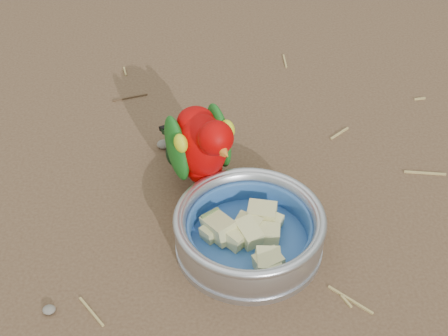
{
  "coord_description": "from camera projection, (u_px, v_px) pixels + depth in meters",
  "views": [
    {
      "loc": [
        -0.11,
        -0.7,
        0.71
      ],
      "look_at": [
        -0.07,
        0.03,
        0.08
      ],
      "focal_mm": 55.0,
      "sensor_mm": 36.0,
      "label": 1
    }
  ],
  "objects": [
    {
      "name": "lory_parrot",
      "position": [
        202.0,
        152.0,
        1.0
      ],
      "size": [
        0.16,
        0.21,
        0.16
      ],
      "primitive_type": null,
      "rotation": [
        0.0,
        0.0,
        -2.74
      ],
      "color": "#AE0101",
      "rests_on": "ground"
    },
    {
      "name": "ground_debris",
      "position": [
        247.0,
        184.0,
        1.05
      ],
      "size": [
        0.9,
        0.8,
        0.01
      ],
      "primitive_type": null,
      "color": "tan",
      "rests_on": "ground"
    },
    {
      "name": "food_bowl",
      "position": [
        249.0,
        244.0,
        0.95
      ],
      "size": [
        0.2,
        0.2,
        0.02
      ],
      "primitive_type": "cylinder",
      "color": "#B2B2BA",
      "rests_on": "ground"
    },
    {
      "name": "bowl_wall",
      "position": [
        249.0,
        229.0,
        0.93
      ],
      "size": [
        0.2,
        0.2,
        0.04
      ],
      "primitive_type": null,
      "color": "#B2B2BA",
      "rests_on": "food_bowl"
    },
    {
      "name": "ground",
      "position": [
        272.0,
        222.0,
        1.0
      ],
      "size": [
        60.0,
        60.0,
        0.0
      ],
      "primitive_type": "plane",
      "color": "brown"
    },
    {
      "name": "fruit_wedges",
      "position": [
        249.0,
        232.0,
        0.94
      ],
      "size": [
        0.12,
        0.12,
        0.03
      ],
      "primitive_type": null,
      "color": "#CAC47E",
      "rests_on": "food_bowl"
    }
  ]
}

